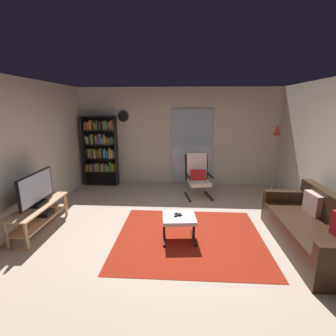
{
  "coord_description": "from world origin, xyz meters",
  "views": [
    {
      "loc": [
        0.12,
        -3.78,
        2.11
      ],
      "look_at": [
        -0.15,
        0.66,
        0.99
      ],
      "focal_mm": 26.28,
      "sensor_mm": 36.0,
      "label": 1
    }
  ],
  "objects_px": {
    "television": "(37,190)",
    "cell_phone": "(178,215)",
    "leather_sofa": "(315,230)",
    "floor_lamp_by_shelf": "(276,140)",
    "wall_clock": "(123,116)",
    "bookshelf_near_tv": "(101,149)",
    "tv_stand": "(40,213)",
    "ottoman": "(179,220)",
    "lounge_armchair": "(198,174)",
    "tv_remote": "(178,215)"
  },
  "relations": [
    {
      "from": "lounge_armchair",
      "to": "cell_phone",
      "type": "bearing_deg",
      "value": -102.03
    },
    {
      "from": "leather_sofa",
      "to": "television",
      "type": "bearing_deg",
      "value": 176.17
    },
    {
      "from": "lounge_armchair",
      "to": "tv_remote",
      "type": "distance_m",
      "value": 2.07
    },
    {
      "from": "television",
      "to": "ottoman",
      "type": "height_order",
      "value": "television"
    },
    {
      "from": "leather_sofa",
      "to": "tv_remote",
      "type": "height_order",
      "value": "leather_sofa"
    },
    {
      "from": "leather_sofa",
      "to": "cell_phone",
      "type": "distance_m",
      "value": 2.08
    },
    {
      "from": "lounge_armchair",
      "to": "bookshelf_near_tv",
      "type": "bearing_deg",
      "value": 163.23
    },
    {
      "from": "tv_stand",
      "to": "lounge_armchair",
      "type": "distance_m",
      "value": 3.38
    },
    {
      "from": "tv_stand",
      "to": "leather_sofa",
      "type": "relative_size",
      "value": 0.69
    },
    {
      "from": "lounge_armchair",
      "to": "ottoman",
      "type": "height_order",
      "value": "lounge_armchair"
    },
    {
      "from": "television",
      "to": "lounge_armchair",
      "type": "height_order",
      "value": "television"
    },
    {
      "from": "bookshelf_near_tv",
      "to": "cell_phone",
      "type": "bearing_deg",
      "value": -52.1
    },
    {
      "from": "tv_stand",
      "to": "tv_remote",
      "type": "relative_size",
      "value": 9.4
    },
    {
      "from": "tv_remote",
      "to": "cell_phone",
      "type": "distance_m",
      "value": 0.03
    },
    {
      "from": "tv_stand",
      "to": "television",
      "type": "relative_size",
      "value": 1.45
    },
    {
      "from": "bookshelf_near_tv",
      "to": "tv_stand",
      "type": "bearing_deg",
      "value": -95.16
    },
    {
      "from": "cell_phone",
      "to": "wall_clock",
      "type": "distance_m",
      "value": 3.62
    },
    {
      "from": "television",
      "to": "wall_clock",
      "type": "distance_m",
      "value": 3.15
    },
    {
      "from": "television",
      "to": "bookshelf_near_tv",
      "type": "height_order",
      "value": "bookshelf_near_tv"
    },
    {
      "from": "bookshelf_near_tv",
      "to": "tv_remote",
      "type": "relative_size",
      "value": 12.95
    },
    {
      "from": "wall_clock",
      "to": "ottoman",
      "type": "bearing_deg",
      "value": -62.5
    },
    {
      "from": "tv_remote",
      "to": "leather_sofa",
      "type": "bearing_deg",
      "value": 29.67
    },
    {
      "from": "bookshelf_near_tv",
      "to": "lounge_armchair",
      "type": "relative_size",
      "value": 1.82
    },
    {
      "from": "television",
      "to": "bookshelf_near_tv",
      "type": "xyz_separation_m",
      "value": [
        0.24,
        2.66,
        0.25
      ]
    },
    {
      "from": "tv_stand",
      "to": "wall_clock",
      "type": "xyz_separation_m",
      "value": [
        0.85,
        2.8,
        1.54
      ]
    },
    {
      "from": "tv_stand",
      "to": "ottoman",
      "type": "xyz_separation_m",
      "value": [
        2.41,
        -0.19,
        0.02
      ]
    },
    {
      "from": "television",
      "to": "leather_sofa",
      "type": "distance_m",
      "value": 4.49
    },
    {
      "from": "cell_phone",
      "to": "floor_lamp_by_shelf",
      "type": "xyz_separation_m",
      "value": [
        2.27,
        2.29,
        0.93
      ]
    },
    {
      "from": "tv_stand",
      "to": "cell_phone",
      "type": "relative_size",
      "value": 9.67
    },
    {
      "from": "leather_sofa",
      "to": "ottoman",
      "type": "bearing_deg",
      "value": 176.28
    },
    {
      "from": "lounge_armchair",
      "to": "cell_phone",
      "type": "height_order",
      "value": "lounge_armchair"
    },
    {
      "from": "floor_lamp_by_shelf",
      "to": "wall_clock",
      "type": "relative_size",
      "value": 5.89
    },
    {
      "from": "television",
      "to": "cell_phone",
      "type": "relative_size",
      "value": 6.69
    },
    {
      "from": "bookshelf_near_tv",
      "to": "floor_lamp_by_shelf",
      "type": "xyz_separation_m",
      "value": [
        4.43,
        -0.49,
        0.34
      ]
    },
    {
      "from": "leather_sofa",
      "to": "wall_clock",
      "type": "distance_m",
      "value": 5.02
    },
    {
      "from": "cell_phone",
      "to": "ottoman",
      "type": "bearing_deg",
      "value": -117.5
    },
    {
      "from": "tv_remote",
      "to": "wall_clock",
      "type": "xyz_separation_m",
      "value": [
        -1.53,
        2.96,
        1.43
      ]
    },
    {
      "from": "bookshelf_near_tv",
      "to": "lounge_armchair",
      "type": "xyz_separation_m",
      "value": [
        2.58,
        -0.78,
        -0.46
      ]
    },
    {
      "from": "tv_remote",
      "to": "floor_lamp_by_shelf",
      "type": "relative_size",
      "value": 0.08
    },
    {
      "from": "leather_sofa",
      "to": "floor_lamp_by_shelf",
      "type": "distance_m",
      "value": 2.69
    },
    {
      "from": "lounge_armchair",
      "to": "tv_remote",
      "type": "relative_size",
      "value": 7.1
    },
    {
      "from": "tv_stand",
      "to": "leather_sofa",
      "type": "height_order",
      "value": "leather_sofa"
    },
    {
      "from": "tv_stand",
      "to": "ottoman",
      "type": "distance_m",
      "value": 2.42
    },
    {
      "from": "bookshelf_near_tv",
      "to": "ottoman",
      "type": "height_order",
      "value": "bookshelf_near_tv"
    },
    {
      "from": "television",
      "to": "cell_phone",
      "type": "xyz_separation_m",
      "value": [
        2.39,
        -0.11,
        -0.33
      ]
    },
    {
      "from": "tv_remote",
      "to": "lounge_armchair",
      "type": "bearing_deg",
      "value": 111.87
    },
    {
      "from": "floor_lamp_by_shelf",
      "to": "television",
      "type": "bearing_deg",
      "value": -155.02
    },
    {
      "from": "leather_sofa",
      "to": "floor_lamp_by_shelf",
      "type": "xyz_separation_m",
      "value": [
        0.2,
        2.47,
        1.04
      ]
    },
    {
      "from": "ottoman",
      "to": "floor_lamp_by_shelf",
      "type": "relative_size",
      "value": 0.33
    },
    {
      "from": "cell_phone",
      "to": "wall_clock",
      "type": "height_order",
      "value": "wall_clock"
    }
  ]
}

